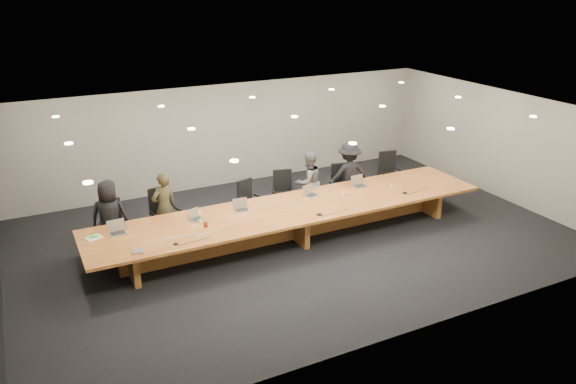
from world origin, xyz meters
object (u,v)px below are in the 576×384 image
at_px(laptop_e, 360,181).
at_px(chair_left, 166,214).
at_px(chair_mid_left, 251,201).
at_px(mic_left, 176,244).
at_px(person_a, 110,217).
at_px(person_d, 349,175).
at_px(amber_mug, 206,224).
at_px(laptop_b, 196,215).
at_px(person_b, 164,207).
at_px(laptop_c, 242,205).
at_px(chair_right, 342,185).
at_px(person_c, 308,182).
at_px(laptop_a, 117,228).
at_px(water_bottle, 200,217).
at_px(conference_table, 294,217).
at_px(mic_center, 319,214).
at_px(paper_cup_far, 391,186).
at_px(chair_far_left, 114,225).
at_px(laptop_d, 312,191).
at_px(chair_mid_right, 284,193).
at_px(av_box, 138,251).
at_px(chair_far_right, 390,174).
at_px(mic_right, 405,192).

bearing_deg(laptop_e, chair_left, 166.08).
distance_m(chair_mid_left, mic_left, 3.02).
relative_size(person_a, person_d, 0.97).
bearing_deg(amber_mug, laptop_b, 98.02).
height_order(chair_mid_left, laptop_e, chair_mid_left).
distance_m(chair_mid_left, person_b, 2.10).
bearing_deg(laptop_c, chair_right, 19.34).
distance_m(chair_mid_left, person_c, 1.53).
distance_m(chair_right, laptop_a, 5.73).
height_order(person_b, water_bottle, person_b).
bearing_deg(amber_mug, laptop_a, 164.64).
distance_m(laptop_b, amber_mug, 0.42).
relative_size(conference_table, water_bottle, 39.50).
bearing_deg(laptop_c, laptop_b, -173.97).
relative_size(chair_left, person_d, 0.73).
height_order(person_b, mic_center, person_b).
height_order(laptop_c, amber_mug, laptop_c).
bearing_deg(paper_cup_far, person_a, 170.05).
relative_size(chair_far_left, laptop_b, 3.63).
bearing_deg(person_b, laptop_b, 101.68).
bearing_deg(chair_right, chair_far_left, -163.98).
bearing_deg(person_d, laptop_a, 17.32).
distance_m(laptop_d, mic_left, 3.64).
bearing_deg(chair_mid_right, mic_center, -79.22).
relative_size(av_box, mic_center, 1.68).
height_order(person_d, av_box, person_d).
distance_m(chair_mid_left, laptop_a, 3.38).
bearing_deg(laptop_d, person_a, 147.83).
bearing_deg(water_bottle, conference_table, -4.31).
relative_size(chair_mid_left, chair_far_right, 0.88).
height_order(chair_left, mic_right, chair_left).
bearing_deg(person_c, chair_far_left, -10.14).
height_order(person_d, mic_center, person_d).
relative_size(chair_far_left, mic_right, 7.74).
bearing_deg(chair_mid_left, chair_mid_right, -17.00).
bearing_deg(laptop_e, person_c, 136.86).
distance_m(conference_table, chair_left, 2.82).
bearing_deg(person_c, conference_table, 40.99).
bearing_deg(laptop_b, chair_far_left, 122.51).
distance_m(laptop_e, paper_cup_far, 0.75).
xyz_separation_m(chair_right, mic_left, (-4.77, -1.77, 0.22)).
bearing_deg(chair_right, laptop_c, -147.18).
height_order(chair_mid_right, amber_mug, chair_mid_right).
relative_size(chair_right, laptop_d, 3.30).
xyz_separation_m(chair_mid_left, person_a, (-3.23, -0.13, 0.28)).
height_order(chair_left, laptop_d, chair_left).
distance_m(chair_mid_left, person_d, 2.63).
distance_m(amber_mug, mic_right, 4.76).
height_order(conference_table, paper_cup_far, paper_cup_far).
bearing_deg(laptop_c, person_d, 17.87).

